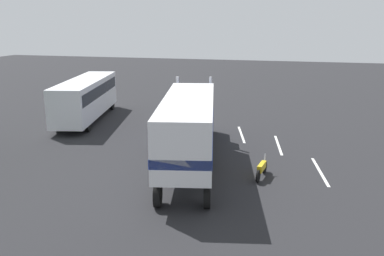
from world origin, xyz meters
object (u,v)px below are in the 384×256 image
(parked_bus, at_px, (86,96))
(motorcycle, at_px, (262,169))
(person_bystander, at_px, (155,138))
(semi_truck, at_px, (190,123))

(parked_bus, relative_size, motorcycle, 5.38)
(parked_bus, bearing_deg, person_bystander, -128.58)
(semi_truck, relative_size, parked_bus, 1.27)
(semi_truck, xyz_separation_m, motorcycle, (-0.83, -4.16, -2.04))
(person_bystander, bearing_deg, semi_truck, -125.77)
(semi_truck, height_order, parked_bus, semi_truck)
(semi_truck, height_order, person_bystander, semi_truck)
(semi_truck, distance_m, parked_bus, 14.13)
(semi_truck, bearing_deg, person_bystander, 54.23)
(parked_bus, distance_m, motorcycle, 18.08)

